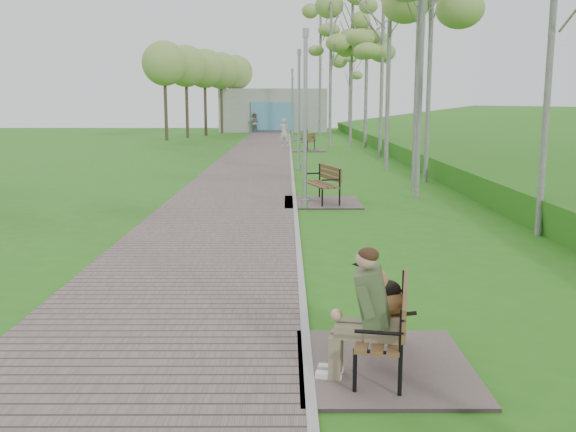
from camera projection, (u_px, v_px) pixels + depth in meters
name	position (u px, v px, depth m)	size (l,w,h in m)	color
ground	(299.00, 256.00, 11.43)	(120.00, 120.00, 0.00)	#296C17
walkway	(257.00, 156.00, 32.59)	(3.50, 67.00, 0.04)	#635450
kerb	(291.00, 156.00, 32.60)	(0.10, 67.00, 0.05)	#999993
embankment	(538.00, 159.00, 31.15)	(14.00, 70.00, 1.60)	#367A1F
building_north	(273.00, 110.00, 61.28)	(10.00, 5.20, 4.00)	#9E9E99
bench_main	(377.00, 329.00, 6.47)	(1.77, 1.96, 1.54)	#635450
bench_second	(321.00, 194.00, 17.40)	(2.05, 2.27, 1.26)	#635450
bench_third	(307.00, 147.00, 36.59)	(2.01, 2.24, 1.24)	#635450
bench_far	(304.00, 137.00, 47.16)	(1.67, 1.85, 1.02)	#635450
lamp_post_near	(305.00, 127.00, 16.05)	(0.17, 0.17, 4.48)	#989BA0
lamp_post_second	(299.00, 115.00, 25.50)	(0.18, 0.18, 4.77)	#989BA0
lamp_post_third	(293.00, 112.00, 43.94)	(0.17, 0.17, 4.45)	#989BA0
lamp_post_far	(292.00, 104.00, 55.62)	(0.22, 0.22, 5.62)	#989BA0
pedestrian_near	(284.00, 133.00, 39.40)	(0.65, 0.43, 1.78)	silver
pedestrian_far	(254.00, 123.00, 58.71)	(0.88, 0.68, 1.80)	gray
birch_mid_b	(383.00, 29.00, 31.34)	(2.25, 2.25, 7.99)	silver
birch_far_a	(367.00, 40.00, 37.77)	(2.53, 2.53, 8.08)	silver
birch_far_b	(331.00, 29.00, 37.58)	(2.31, 2.31, 8.86)	silver
birch_far_c	(353.00, 13.00, 38.28)	(2.94, 2.94, 10.15)	silver
birch_distant_a	(321.00, 27.00, 51.51)	(2.94, 2.94, 11.13)	silver
birch_distant_b	(350.00, 65.00, 56.50)	(2.29, 2.29, 7.62)	silver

